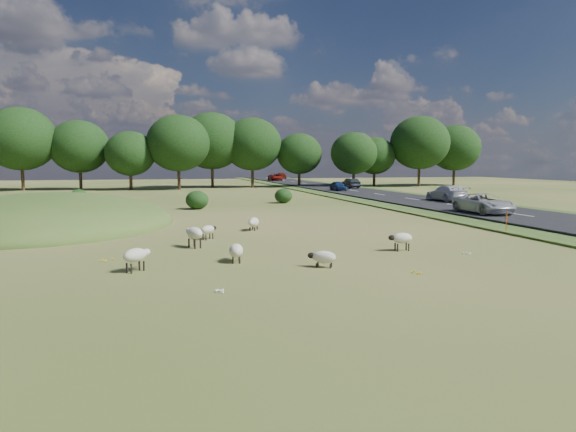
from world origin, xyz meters
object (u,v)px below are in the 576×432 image
object	(u,v)px
sheep_0	(401,238)
car_4	(351,183)
sheep_4	(194,233)
sheep_6	(236,250)
car_0	(484,203)
marker_post	(506,222)
sheep_2	(208,230)
car_3	(447,193)
sheep_1	(323,257)
car_2	(275,177)
sheep_3	(254,222)
car_5	(281,176)
car_1	(338,186)
sheep_5	(136,255)

from	to	relation	value
sheep_0	car_4	size ratio (longest dim) A/B	0.27
sheep_4	sheep_6	size ratio (longest dim) A/B	1.06
sheep_4	car_0	distance (m)	23.17
marker_post	sheep_2	bearing A→B (deg)	174.65
sheep_4	car_3	bearing A→B (deg)	-73.58
sheep_1	car_4	distance (m)	55.48
sheep_1	car_2	xyz separation A→B (m)	(17.02, 84.13, 0.54)
sheep_3	sheep_6	size ratio (longest dim) A/B	1.04
sheep_2	car_5	size ratio (longest dim) A/B	0.21
car_1	car_5	world-z (taller)	car_5
sheep_0	car_1	distance (m)	45.24
sheep_1	sheep_5	world-z (taller)	sheep_5
sheep_4	car_3	world-z (taller)	car_3
sheep_6	car_4	xyz separation A→B (m)	(23.85, 49.55, 0.47)
sheep_6	sheep_4	bearing A→B (deg)	27.55
car_3	sheep_2	bearing A→B (deg)	35.97
marker_post	car_3	bearing A→B (deg)	67.70
car_3	car_2	bearing A→B (deg)	-86.27
car_4	car_2	bearing A→B (deg)	-83.37
car_5	sheep_3	bearing A→B (deg)	75.70
sheep_0	car_5	xyz separation A→B (m)	(16.31, 92.76, 0.34)
sheep_2	car_4	distance (m)	49.67
car_4	car_5	size ratio (longest dim) A/B	0.91
sheep_0	car_0	size ratio (longest dim) A/B	0.22
sheep_4	car_4	xyz separation A→B (m)	(25.24, 45.66, 0.26)
sheep_0	sheep_2	size ratio (longest dim) A/B	1.15
car_0	car_5	size ratio (longest dim) A/B	1.12
sheep_3	car_3	distance (m)	26.05
sheep_3	sheep_6	world-z (taller)	sheep_3
sheep_5	sheep_1	bearing A→B (deg)	-50.84
marker_post	sheep_4	size ratio (longest dim) A/B	0.86
sheep_2	car_5	distance (m)	90.57
sheep_0	sheep_4	world-z (taller)	sheep_4
sheep_4	sheep_5	xyz separation A→B (m)	(-2.39, -4.82, -0.07)
sheep_6	car_5	size ratio (longest dim) A/B	0.28
sheep_5	car_1	distance (m)	51.06
car_2	car_4	world-z (taller)	car_2
sheep_2	car_5	xyz separation A→B (m)	(24.37, 87.23, 0.40)
sheep_3	car_5	xyz separation A→B (m)	(21.48, 84.26, 0.44)
sheep_2	car_1	distance (m)	43.17
sheep_5	car_1	bearing A→B (deg)	19.17
sheep_1	car_4	size ratio (longest dim) A/B	0.27
car_1	car_4	xyz separation A→B (m)	(3.80, 5.33, 0.08)
sheep_5	car_5	world-z (taller)	car_5
car_1	car_5	bearing A→B (deg)	85.59
sheep_0	car_4	xyz separation A→B (m)	(16.31, 48.81, 0.36)
sheep_4	sheep_5	bearing A→B (deg)	131.53
sheep_4	sheep_0	bearing A→B (deg)	-131.48
sheep_0	car_3	distance (m)	28.37
car_1	car_2	size ratio (longest dim) A/B	0.72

